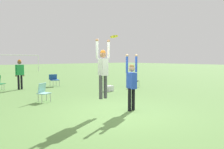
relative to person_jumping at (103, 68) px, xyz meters
The scene contains 10 objects.
ground_plane 1.63m from the person_jumping, 32.11° to the right, with size 120.00×120.00×0.00m, color #608C47.
person_jumping is the anchor object (origin of this frame).
person_defending 1.21m from the person_jumping, 16.33° to the right, with size 0.58×0.47×2.02m.
frisbee 1.14m from the person_jumping, ahead, with size 0.28×0.27×0.08m.
camping_chair_1 8.16m from the person_jumping, 74.85° to the left, with size 0.66×0.70×0.79m.
camping_chair_3 3.56m from the person_jumping, 100.67° to the left, with size 0.59×0.65×0.80m.
camping_chair_4 7.05m from the person_jumping, 34.37° to the left, with size 0.63×0.71×0.83m.
person_spectator_far 7.78m from the person_jumping, 90.80° to the left, with size 0.54×0.24×1.80m.
cooler_box 5.25m from the person_jumping, 47.04° to the left, with size 0.43×0.36×0.31m.
soccer_goal 25.07m from the person_jumping, 79.37° to the left, with size 7.10×0.10×2.35m.
Camera 1 is at (-4.95, -5.39, 1.88)m, focal length 35.00 mm.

